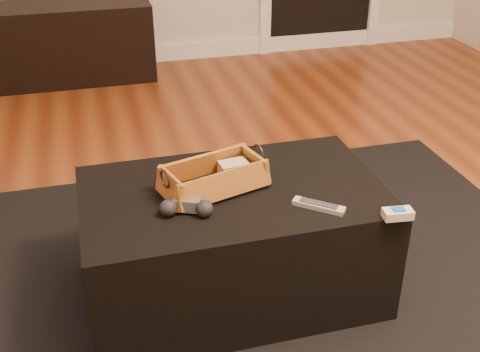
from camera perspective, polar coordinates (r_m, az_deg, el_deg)
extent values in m
cube|color=brown|center=(2.24, 2.09, -11.00)|extent=(5.00, 5.50, 0.01)
cube|color=white|center=(4.61, -8.06, 11.41)|extent=(5.00, 0.04, 0.12)
cube|color=black|center=(4.31, -17.26, 11.91)|extent=(1.30, 0.45, 0.51)
cube|color=black|center=(2.20, -0.30, -11.57)|extent=(2.60, 2.00, 0.01)
cube|color=black|center=(2.11, -0.67, -6.24)|extent=(1.00, 0.60, 0.42)
cube|color=black|center=(1.97, -2.74, -1.03)|extent=(0.18, 0.11, 0.02)
cube|color=tan|center=(2.04, -0.61, 0.65)|extent=(0.10, 0.08, 0.05)
cube|color=#AC6926|center=(1.99, -2.48, -1.12)|extent=(0.33, 0.22, 0.01)
cube|color=#AA6826|center=(2.03, -3.57, 1.02)|extent=(0.33, 0.12, 0.09)
cube|color=#AE6B27|center=(1.91, -1.38, -0.83)|extent=(0.33, 0.12, 0.09)
cube|color=olive|center=(2.04, 1.40, 1.26)|extent=(0.08, 0.17, 0.09)
cube|color=#A45625|center=(1.91, -6.69, -1.09)|extent=(0.08, 0.17, 0.09)
torus|color=#302520|center=(2.03, 1.73, 2.22)|extent=(0.02, 0.06, 0.06)
torus|color=black|center=(1.88, -7.11, -0.28)|extent=(0.02, 0.06, 0.06)
cube|color=#454549|center=(1.88, -5.01, -2.53)|extent=(0.10, 0.09, 0.04)
sphere|color=black|center=(1.86, -6.80, -3.04)|extent=(0.07, 0.07, 0.05)
sphere|color=black|center=(1.85, -3.39, -3.10)|extent=(0.07, 0.07, 0.05)
cube|color=#B8BCC1|center=(1.91, 7.47, -2.83)|extent=(0.15, 0.14, 0.02)
cube|color=#2B2C2E|center=(1.90, 7.49, -2.59)|extent=(0.11, 0.10, 0.00)
cube|color=beige|center=(1.90, 14.74, -3.49)|extent=(0.10, 0.06, 0.03)
cube|color=blue|center=(1.89, 14.80, -3.08)|extent=(0.04, 0.03, 0.01)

